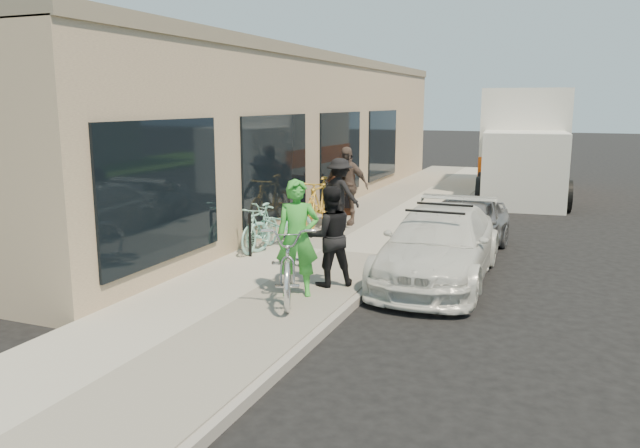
% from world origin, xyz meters
% --- Properties ---
extents(ground, '(120.00, 120.00, 0.00)m').
position_xyz_m(ground, '(0.00, 0.00, 0.00)').
color(ground, black).
rests_on(ground, ground).
extents(sidewalk, '(3.00, 34.00, 0.15)m').
position_xyz_m(sidewalk, '(-2.00, 3.00, 0.07)').
color(sidewalk, '#A19D91').
rests_on(sidewalk, ground).
extents(curb, '(0.12, 34.00, 0.13)m').
position_xyz_m(curb, '(-0.45, 3.00, 0.07)').
color(curb, gray).
rests_on(curb, ground).
extents(storefront, '(3.60, 20.00, 4.22)m').
position_xyz_m(storefront, '(-5.24, 7.99, 2.12)').
color(storefront, '#C7AD8A').
rests_on(storefront, ground).
extents(bike_rack, '(0.26, 0.54, 0.82)m').
position_xyz_m(bike_rack, '(-3.14, 2.20, 0.64)').
color(bike_rack, black).
rests_on(bike_rack, sidewalk).
extents(sandwich_board, '(0.72, 0.73, 0.99)m').
position_xyz_m(sandwich_board, '(-2.97, 6.68, 0.66)').
color(sandwich_board, black).
rests_on(sandwich_board, sidewalk).
extents(sedan_white, '(1.77, 4.21, 1.25)m').
position_xyz_m(sedan_white, '(0.41, 2.23, 0.61)').
color(sedan_white, silver).
rests_on(sedan_white, ground).
extents(sedan_silver, '(1.62, 3.56, 1.18)m').
position_xyz_m(sedan_silver, '(0.49, 4.19, 0.59)').
color(sedan_silver, gray).
rests_on(sedan_silver, ground).
extents(moving_truck, '(3.22, 7.09, 3.38)m').
position_xyz_m(moving_truck, '(0.84, 13.33, 1.50)').
color(moving_truck, silver).
rests_on(moving_truck, ground).
extents(tandem_bike, '(1.53, 2.27, 1.13)m').
position_xyz_m(tandem_bike, '(-1.34, 0.05, 0.71)').
color(tandem_bike, silver).
rests_on(tandem_bike, sidewalk).
extents(woman_rider, '(0.74, 0.63, 1.72)m').
position_xyz_m(woman_rider, '(-1.26, 0.14, 1.01)').
color(woman_rider, green).
rests_on(woman_rider, sidewalk).
extents(man_standing, '(0.96, 0.92, 1.56)m').
position_xyz_m(man_standing, '(-1.02, 0.79, 0.93)').
color(man_standing, black).
rests_on(man_standing, sidewalk).
extents(cruiser_bike_a, '(0.43, 1.48, 0.89)m').
position_xyz_m(cruiser_bike_a, '(-3.10, 2.48, 0.59)').
color(cruiser_bike_a, '#94DECC').
rests_on(cruiser_bike_a, sidewalk).
extents(cruiser_bike_b, '(1.20, 1.82, 0.91)m').
position_xyz_m(cruiser_bike_b, '(-2.83, 2.84, 0.60)').
color(cruiser_bike_b, '#94DECC').
rests_on(cruiser_bike_b, sidewalk).
extents(cruiser_bike_c, '(0.64, 1.93, 1.15)m').
position_xyz_m(cruiser_bike_c, '(-2.84, 4.87, 0.72)').
color(cruiser_bike_c, gold).
rests_on(cruiser_bike_c, sidewalk).
extents(bystander_a, '(1.15, 0.88, 1.58)m').
position_xyz_m(bystander_a, '(-2.47, 5.17, 0.94)').
color(bystander_a, black).
rests_on(bystander_a, sidewalk).
extents(bystander_b, '(1.08, 0.48, 1.81)m').
position_xyz_m(bystander_b, '(-2.47, 5.61, 1.06)').
color(bystander_b, brown).
rests_on(bystander_b, sidewalk).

